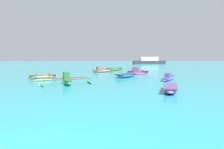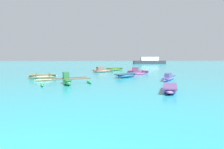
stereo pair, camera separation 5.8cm
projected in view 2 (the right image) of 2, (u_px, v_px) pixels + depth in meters
name	position (u px, v px, depth m)	size (l,w,h in m)	color
moored_boat_0	(138.00, 72.00, 23.27)	(3.04, 3.49, 0.87)	#B74D90
moored_boat_1	(169.00, 77.00, 16.69)	(2.70, 3.67, 0.70)	#7B72E4
moored_boat_2	(67.00, 80.00, 13.90)	(4.08, 2.58, 0.96)	green
moored_boat_3	(170.00, 88.00, 10.87)	(1.85, 2.90, 0.41)	#915AB7
moored_boat_4	(126.00, 75.00, 18.84)	(2.96, 2.81, 0.44)	#2E6891
moored_boat_5	(43.00, 76.00, 17.68)	(2.91, 4.18, 0.53)	#A4AB7A
moored_boat_6	(115.00, 69.00, 29.17)	(3.27, 2.20, 0.44)	#5A962C
moored_boat_7	(103.00, 70.00, 25.79)	(3.58, 2.36, 0.80)	tan
mooring_buoy_0	(65.00, 79.00, 15.66)	(0.35, 0.35, 0.35)	yellow
distant_ferry	(149.00, 61.00, 60.60)	(11.00, 2.42, 2.42)	#2D333D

